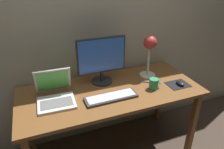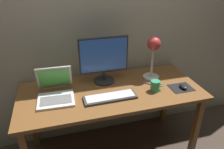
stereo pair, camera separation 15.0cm
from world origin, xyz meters
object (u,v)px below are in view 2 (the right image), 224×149
at_px(monitor, 104,58).
at_px(laptop, 55,89).
at_px(mouse, 183,87).
at_px(pen, 152,84).
at_px(coffee_mug, 155,86).
at_px(keyboard_main, 110,97).
at_px(desk_lamp, 153,50).

height_order(monitor, laptop, monitor).
xyz_separation_m(mouse, pen, (-0.24, 0.14, -0.02)).
bearing_deg(coffee_mug, monitor, 143.66).
xyz_separation_m(laptop, coffee_mug, (0.84, -0.15, -0.02)).
bearing_deg(keyboard_main, desk_lamp, 27.26).
height_order(desk_lamp, pen, desk_lamp).
xyz_separation_m(mouse, coffee_mug, (-0.26, 0.04, 0.03)).
bearing_deg(mouse, keyboard_main, 177.93).
bearing_deg(coffee_mug, keyboard_main, -178.42).
distance_m(monitor, laptop, 0.50).
xyz_separation_m(keyboard_main, pen, (0.43, 0.11, -0.01)).
relative_size(keyboard_main, pen, 3.16).
bearing_deg(laptop, desk_lamp, 5.75).
relative_size(monitor, desk_lamp, 1.09).
xyz_separation_m(desk_lamp, coffee_mug, (-0.07, -0.24, -0.24)).
height_order(desk_lamp, mouse, desk_lamp).
bearing_deg(mouse, laptop, 170.64).
xyz_separation_m(coffee_mug, pen, (0.02, 0.10, -0.04)).
relative_size(monitor, laptop, 1.33).
bearing_deg(pen, desk_lamp, 67.56).
bearing_deg(desk_lamp, coffee_mug, -106.98).
height_order(monitor, coffee_mug, monitor).
xyz_separation_m(keyboard_main, desk_lamp, (0.48, 0.25, 0.27)).
height_order(monitor, pen, monitor).
bearing_deg(pen, coffee_mug, -99.35).
height_order(monitor, keyboard_main, monitor).
bearing_deg(mouse, desk_lamp, 124.47).
relative_size(coffee_mug, pen, 0.83).
bearing_deg(coffee_mug, desk_lamp, 73.02).
distance_m(desk_lamp, mouse, 0.43).
xyz_separation_m(desk_lamp, pen, (-0.06, -0.13, -0.28)).
relative_size(laptop, coffee_mug, 2.88).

